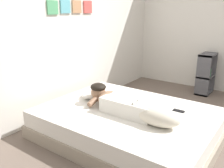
% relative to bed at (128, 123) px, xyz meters
% --- Properties ---
extents(ground_plane, '(12.89, 12.89, 0.00)m').
position_rel_bed_xyz_m(ground_plane, '(0.33, -0.41, -0.17)').
color(ground_plane, '#66564C').
extents(back_wall, '(4.45, 0.12, 2.50)m').
position_rel_bed_xyz_m(back_wall, '(0.33, 1.27, 1.08)').
color(back_wall, silver).
rests_on(back_wall, ground).
extents(side_wall_right, '(0.10, 6.25, 2.50)m').
position_rel_bed_xyz_m(side_wall_right, '(2.60, -0.10, 1.08)').
color(side_wall_right, silver).
rests_on(side_wall_right, ground).
extents(bed, '(1.58, 2.07, 0.35)m').
position_rel_bed_xyz_m(bed, '(0.00, 0.00, 0.00)').
color(bed, gray).
rests_on(bed, ground).
extents(pillow, '(0.52, 0.32, 0.11)m').
position_rel_bed_xyz_m(pillow, '(0.17, 0.62, 0.23)').
color(pillow, white).
rests_on(pillow, bed).
extents(person_lying, '(0.43, 0.92, 0.27)m').
position_rel_bed_xyz_m(person_lying, '(-0.03, 0.07, 0.28)').
color(person_lying, silver).
rests_on(person_lying, bed).
extents(dog, '(0.26, 0.57, 0.21)m').
position_rel_bed_xyz_m(dog, '(-0.15, -0.43, 0.28)').
color(dog, beige).
rests_on(dog, bed).
extents(coffee_cup, '(0.12, 0.09, 0.07)m').
position_rel_bed_xyz_m(coffee_cup, '(0.24, 0.45, 0.22)').
color(coffee_cup, '#D84C47').
rests_on(coffee_cup, bed).
extents(cell_phone, '(0.07, 0.14, 0.01)m').
position_rel_bed_xyz_m(cell_phone, '(0.33, -0.51, 0.18)').
color(cell_phone, black).
rests_on(cell_phone, bed).
extents(bookshelf, '(0.45, 0.24, 0.75)m').
position_rel_bed_xyz_m(bookshelf, '(2.24, -0.29, 0.21)').
color(bookshelf, '#4C4C51').
rests_on(bookshelf, ground).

